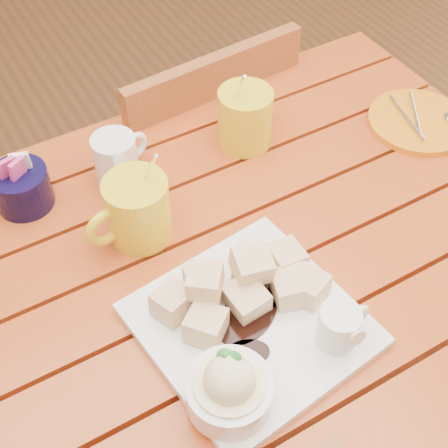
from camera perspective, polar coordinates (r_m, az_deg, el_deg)
table at (r=1.04m, az=-1.02°, el=-7.11°), size 1.20×0.79×0.75m
dessert_plate at (r=0.85m, az=2.26°, el=-9.65°), size 0.31×0.31×0.11m
coffee_mug_left at (r=0.96m, az=-8.04°, el=1.29°), size 0.14×0.10×0.17m
coffee_mug_right at (r=1.11m, az=2.02°, el=9.81°), size 0.13×0.10×0.16m
cream_pitcher at (r=1.06m, az=-9.73°, el=5.99°), size 0.11×0.09×0.09m
sugar_caddy at (r=1.06m, az=-18.02°, el=3.23°), size 0.09×0.09×0.10m
orange_saucer at (r=1.24m, az=17.39°, el=8.95°), size 0.19×0.19×0.02m
chair_far at (r=1.51m, az=-2.88°, el=5.12°), size 0.42×0.42×0.84m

